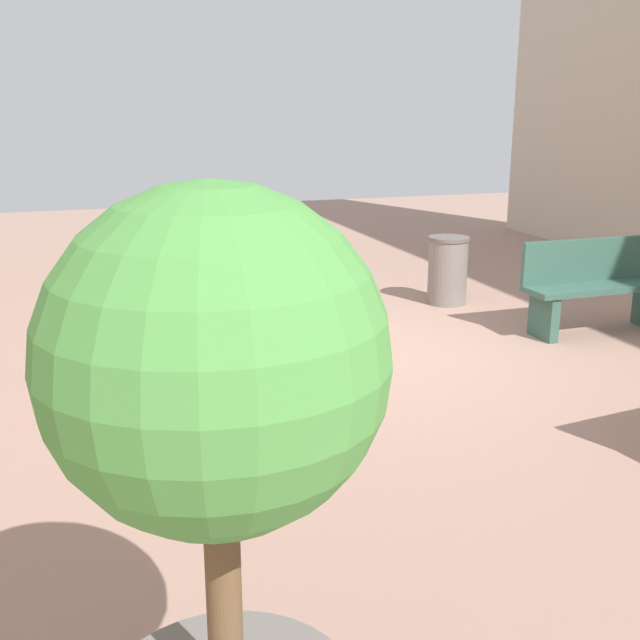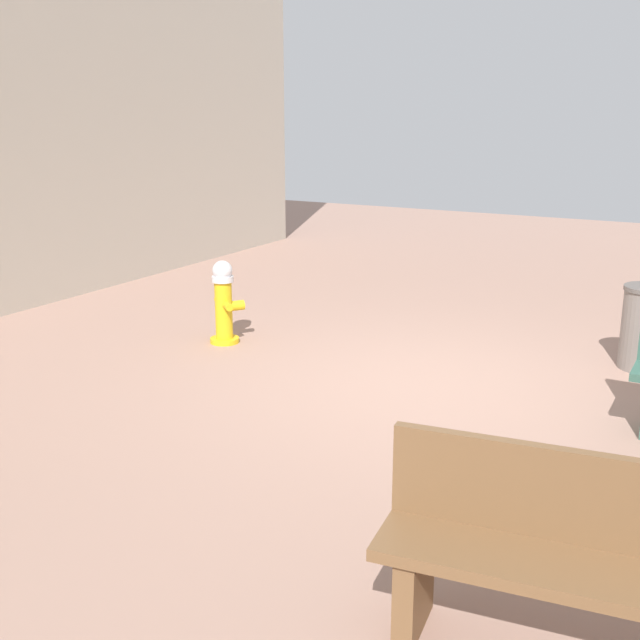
# 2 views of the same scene
# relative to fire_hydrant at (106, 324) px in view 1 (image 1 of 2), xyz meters

# --- Properties ---
(ground_plane) EXTENTS (23.40, 23.40, 0.00)m
(ground_plane) POSITION_rel_fire_hydrant_xyz_m (-2.42, 0.26, -0.44)
(ground_plane) COLOR #9E7A6B
(fire_hydrant) EXTENTS (0.37, 0.36, 0.88)m
(fire_hydrant) POSITION_rel_fire_hydrant_xyz_m (0.00, 0.00, 0.00)
(fire_hydrant) COLOR gold
(fire_hydrant) RESTS_ON ground_plane
(bench_near) EXTENTS (1.61, 0.44, 0.95)m
(bench_near) POSITION_rel_fire_hydrant_xyz_m (-4.86, 0.29, 0.05)
(bench_near) COLOR #33594C
(bench_near) RESTS_ON ground_plane
(planter_tree) EXTENTS (1.00, 1.00, 2.09)m
(planter_tree) POSITION_rel_fire_hydrant_xyz_m (-0.08, 4.69, 0.81)
(planter_tree) COLOR slate
(planter_tree) RESTS_ON ground_plane
(trash_bin) EXTENTS (0.48, 0.48, 0.79)m
(trash_bin) POSITION_rel_fire_hydrant_xyz_m (-3.96, -1.23, -0.04)
(trash_bin) COLOR slate
(trash_bin) RESTS_ON ground_plane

